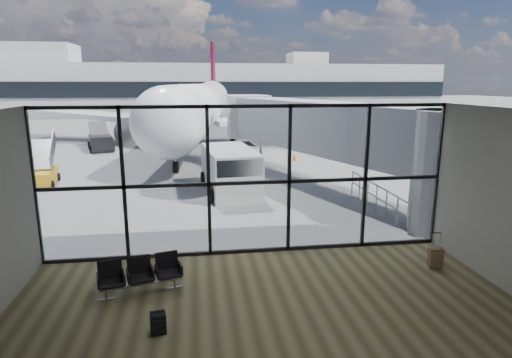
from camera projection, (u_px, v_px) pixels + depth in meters
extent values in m
plane|color=slate|center=(207.00, 125.00, 51.74)|extent=(220.00, 220.00, 0.00)
cube|color=brown|center=(273.00, 323.00, 9.27)|extent=(12.00, 8.00, 0.01)
cube|color=silver|center=(275.00, 114.00, 8.28)|extent=(12.00, 8.00, 0.02)
cube|color=beige|center=(338.00, 336.00, 4.92)|extent=(12.00, 0.02, 4.50)
cube|color=white|center=(249.00, 181.00, 12.64)|extent=(12.00, 0.04, 4.50)
cube|color=black|center=(250.00, 250.00, 13.12)|extent=(12.00, 0.12, 0.10)
cube|color=black|center=(249.00, 183.00, 12.65)|extent=(12.00, 0.12, 0.10)
cube|color=black|center=(249.00, 106.00, 12.15)|extent=(12.00, 0.12, 0.10)
cube|color=black|center=(34.00, 188.00, 11.80)|extent=(0.10, 0.12, 4.50)
cube|color=black|center=(124.00, 185.00, 12.14)|extent=(0.10, 0.12, 4.50)
cube|color=black|center=(209.00, 182.00, 12.47)|extent=(0.10, 0.12, 4.50)
cube|color=black|center=(289.00, 180.00, 12.81)|extent=(0.10, 0.12, 4.50)
cube|color=black|center=(365.00, 177.00, 13.14)|extent=(0.10, 0.12, 4.50)
cube|color=black|center=(438.00, 175.00, 13.48)|extent=(0.10, 0.12, 4.50)
cylinder|color=#A0A3A5|center=(454.00, 172.00, 14.64)|extent=(2.80, 2.80, 4.20)
cube|color=#A0A3A5|center=(321.00, 126.00, 20.83)|extent=(7.45, 14.81, 2.40)
cube|color=#A0A3A5|center=(249.00, 116.00, 27.22)|extent=(2.60, 2.20, 2.60)
cylinder|color=gray|center=(237.00, 149.00, 27.57)|extent=(0.20, 0.20, 1.80)
cylinder|color=gray|center=(261.00, 148.00, 27.79)|extent=(0.20, 0.20, 1.80)
cylinder|color=black|center=(249.00, 159.00, 27.82)|extent=(1.80, 0.56, 0.56)
cylinder|color=gray|center=(409.00, 219.00, 14.57)|extent=(0.06, 0.06, 1.10)
cylinder|color=gray|center=(397.00, 211.00, 15.44)|extent=(0.06, 0.06, 1.10)
cylinder|color=gray|center=(386.00, 204.00, 16.31)|extent=(0.06, 0.06, 1.10)
cylinder|color=gray|center=(376.00, 198.00, 17.18)|extent=(0.06, 0.06, 1.10)
cylinder|color=gray|center=(367.00, 193.00, 18.04)|extent=(0.06, 0.06, 1.10)
cylinder|color=gray|center=(359.00, 188.00, 18.91)|extent=(0.06, 0.06, 1.10)
cylinder|color=gray|center=(352.00, 183.00, 19.78)|extent=(0.06, 0.06, 1.10)
cylinder|color=gray|center=(377.00, 185.00, 17.06)|extent=(0.06, 5.40, 0.06)
cylinder|color=gray|center=(376.00, 197.00, 17.16)|extent=(0.06, 5.40, 0.06)
cube|color=beige|center=(202.00, 89.00, 72.09)|extent=(80.00, 12.00, 8.00)
cube|color=black|center=(203.00, 90.00, 66.21)|extent=(80.00, 0.20, 2.40)
cube|color=beige|center=(42.00, 54.00, 67.38)|extent=(10.00, 8.00, 3.00)
cube|color=beige|center=(307.00, 59.00, 73.50)|extent=(6.00, 6.00, 2.00)
cylinder|color=#382619|center=(19.00, 101.00, 77.64)|extent=(0.50, 0.50, 3.42)
sphere|color=black|center=(16.00, 78.00, 76.71)|extent=(6.27, 6.27, 6.27)
cylinder|color=#382619|center=(54.00, 103.00, 78.56)|extent=(0.50, 0.50, 2.70)
sphere|color=black|center=(52.00, 85.00, 77.83)|extent=(4.95, 4.95, 4.95)
cylinder|color=#382619|center=(88.00, 102.00, 79.36)|extent=(0.50, 0.50, 3.06)
sphere|color=black|center=(86.00, 81.00, 78.53)|extent=(5.61, 5.61, 5.61)
cylinder|color=#382619|center=(121.00, 101.00, 80.15)|extent=(0.50, 0.50, 3.42)
sphere|color=black|center=(119.00, 78.00, 79.23)|extent=(6.27, 6.27, 6.27)
cube|color=gray|center=(141.00, 285.00, 10.53)|extent=(1.98, 0.55, 0.04)
cube|color=black|center=(111.00, 283.00, 10.24)|extent=(0.68, 0.65, 0.07)
cube|color=black|center=(110.00, 270.00, 10.42)|extent=(0.57, 0.20, 0.50)
cube|color=black|center=(141.00, 278.00, 10.49)|extent=(0.68, 0.65, 0.07)
cube|color=black|center=(139.00, 265.00, 10.67)|extent=(0.57, 0.20, 0.50)
cube|color=black|center=(169.00, 274.00, 10.74)|extent=(0.68, 0.65, 0.07)
cube|color=black|center=(167.00, 261.00, 10.92)|extent=(0.57, 0.20, 0.50)
cylinder|color=gray|center=(106.00, 295.00, 10.26)|extent=(0.06, 0.06, 0.23)
cylinder|color=gray|center=(175.00, 283.00, 10.86)|extent=(0.06, 0.06, 0.23)
cube|color=black|center=(158.00, 324.00, 8.84)|extent=(0.35, 0.25, 0.44)
cube|color=black|center=(159.00, 327.00, 8.73)|extent=(0.26, 0.10, 0.30)
cylinder|color=black|center=(157.00, 312.00, 8.89)|extent=(0.31, 0.13, 0.08)
cube|color=brown|center=(436.00, 258.00, 11.97)|extent=(0.42, 0.31, 0.56)
cube|color=brown|center=(437.00, 260.00, 11.85)|extent=(0.31, 0.11, 0.41)
cylinder|color=gray|center=(432.00, 240.00, 11.97)|extent=(0.02, 0.02, 0.47)
cylinder|color=gray|center=(440.00, 241.00, 11.95)|extent=(0.02, 0.02, 0.47)
cube|color=black|center=(437.00, 233.00, 11.91)|extent=(0.25, 0.09, 0.02)
cylinder|color=black|center=(430.00, 265.00, 12.14)|extent=(0.04, 0.07, 0.06)
cylinder|color=black|center=(437.00, 265.00, 12.12)|extent=(0.04, 0.07, 0.06)
cylinder|color=white|center=(199.00, 106.00, 36.87)|extent=(7.42, 30.99, 3.79)
sphere|color=white|center=(167.00, 123.00, 21.88)|extent=(3.79, 3.79, 3.79)
cone|color=white|center=(214.00, 96.00, 54.30)|extent=(4.50, 6.56, 3.79)
cube|color=black|center=(169.00, 112.00, 22.37)|extent=(2.39, 1.49, 0.51)
cube|color=white|center=(102.00, 116.00, 37.86)|extent=(15.42, 9.62, 1.21)
cylinder|color=black|center=(135.00, 130.00, 36.17)|extent=(2.55, 3.72, 2.15)
cube|color=white|center=(187.00, 95.00, 53.70)|extent=(5.93, 3.57, 0.18)
cube|color=white|center=(298.00, 115.00, 38.28)|extent=(15.76, 6.40, 1.21)
cylinder|color=black|center=(261.00, 129.00, 36.42)|extent=(2.55, 3.72, 2.15)
cube|color=white|center=(239.00, 95.00, 53.86)|extent=(5.78, 2.35, 0.18)
cube|color=#500B1C|center=(213.00, 69.00, 53.55)|extent=(0.77, 3.91, 6.15)
cylinder|color=gray|center=(175.00, 161.00, 24.40)|extent=(0.21, 0.21, 1.44)
cylinder|color=black|center=(176.00, 167.00, 24.48)|extent=(0.34, 0.74, 0.72)
cylinder|color=black|center=(168.00, 136.00, 37.88)|extent=(0.58, 1.03, 0.98)
cylinder|color=black|center=(233.00, 136.00, 38.02)|extent=(0.58, 1.03, 0.98)
cube|color=beige|center=(230.00, 171.00, 20.11)|extent=(2.55, 4.98, 2.09)
cube|color=black|center=(237.00, 166.00, 18.30)|extent=(2.10, 1.44, 0.73)
cylinder|color=black|center=(213.00, 194.00, 18.53)|extent=(0.33, 0.75, 0.73)
cylinder|color=black|center=(260.00, 191.00, 19.02)|extent=(0.33, 0.75, 0.73)
cylinder|color=black|center=(204.00, 179.00, 21.49)|extent=(0.33, 0.75, 0.73)
cylinder|color=black|center=(244.00, 177.00, 21.98)|extent=(0.33, 0.75, 0.73)
cube|color=black|center=(101.00, 142.00, 32.77)|extent=(2.38, 3.61, 1.11)
cube|color=black|center=(99.00, 130.00, 33.77)|extent=(2.02, 3.01, 1.14)
cylinder|color=black|center=(91.00, 149.00, 31.55)|extent=(0.36, 0.59, 0.55)
cylinder|color=black|center=(113.00, 148.00, 32.16)|extent=(0.36, 0.59, 0.55)
cylinder|color=black|center=(90.00, 145.00, 33.52)|extent=(0.36, 0.59, 0.55)
cylinder|color=black|center=(110.00, 144.00, 34.13)|extent=(0.36, 0.59, 0.55)
cube|color=gold|center=(39.00, 177.00, 21.59)|extent=(1.77, 2.73, 0.73)
cube|color=gray|center=(40.00, 155.00, 22.05)|extent=(1.53, 2.22, 1.35)
cylinder|color=black|center=(19.00, 186.00, 20.59)|extent=(0.23, 0.42, 0.40)
cylinder|color=black|center=(52.00, 185.00, 20.97)|extent=(0.23, 0.42, 0.40)
cylinder|color=black|center=(28.00, 178.00, 22.31)|extent=(0.23, 0.42, 0.40)
cylinder|color=black|center=(58.00, 177.00, 22.69)|extent=(0.23, 0.42, 0.40)
cube|color=#D6500B|center=(257.00, 162.00, 27.83)|extent=(0.36, 0.36, 0.03)
cone|color=#D6500B|center=(257.00, 159.00, 27.78)|extent=(0.34, 0.34, 0.52)
cube|color=orange|center=(247.00, 176.00, 23.65)|extent=(0.44, 0.44, 0.03)
cone|color=orange|center=(247.00, 171.00, 23.59)|extent=(0.42, 0.42, 0.63)
cube|color=orange|center=(295.00, 160.00, 28.49)|extent=(0.36, 0.36, 0.03)
cone|color=orange|center=(295.00, 157.00, 28.44)|extent=(0.34, 0.34, 0.51)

